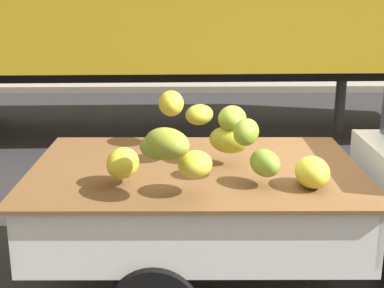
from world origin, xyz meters
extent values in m
plane|color=#28282B|center=(0.00, 0.00, 0.00)|extent=(220.00, 220.00, 0.00)
cube|color=gray|center=(0.00, 9.12, 0.08)|extent=(80.00, 0.80, 0.16)
cube|color=white|center=(-1.13, -0.23, 0.58)|extent=(2.60, 1.76, 0.08)
cube|color=white|center=(-1.12, 0.60, 0.84)|extent=(2.58, 0.08, 0.44)
cube|color=white|center=(-1.14, -1.07, 0.84)|extent=(2.58, 0.08, 0.44)
cube|color=white|center=(0.14, -0.25, 0.84)|extent=(0.07, 1.72, 0.44)
cube|color=white|center=(-2.39, -0.22, 0.84)|extent=(0.07, 1.72, 0.44)
cube|color=#B21914|center=(-1.12, 0.63, 0.80)|extent=(2.48, 0.04, 0.07)
cube|color=brown|center=(-1.13, -0.23, 1.07)|extent=(2.72, 1.88, 0.03)
ellipsoid|color=gold|center=(-1.68, -0.63, 1.25)|extent=(0.32, 0.36, 0.23)
ellipsoid|color=#A4A92C|center=(-1.10, -0.12, 1.50)|extent=(0.32, 0.34, 0.17)
ellipsoid|color=gold|center=(-1.34, 0.43, 1.48)|extent=(0.26, 0.36, 0.23)
ellipsoid|color=olive|center=(-0.75, -0.53, 1.46)|extent=(0.28, 0.32, 0.21)
ellipsoid|color=olive|center=(-1.40, -0.90, 1.45)|extent=(0.37, 0.37, 0.17)
ellipsoid|color=gold|center=(-1.15, -0.85, 1.31)|extent=(0.30, 0.34, 0.19)
ellipsoid|color=olive|center=(-1.34, -0.93, 1.49)|extent=(0.43, 0.46, 0.21)
ellipsoid|color=olive|center=(-0.63, -0.67, 1.26)|extent=(0.29, 0.35, 0.20)
ellipsoid|color=#AAAC2C|center=(-0.85, -0.16, 1.30)|extent=(0.40, 0.35, 0.22)
ellipsoid|color=gold|center=(-0.28, -0.71, 1.20)|extent=(0.27, 0.36, 0.23)
ellipsoid|color=olive|center=(-0.82, -0.11, 1.46)|extent=(0.27, 0.35, 0.21)
cylinder|color=black|center=(-1.42, 0.60, 0.32)|extent=(0.64, 0.21, 0.64)
cube|color=black|center=(-1.75, 4.88, 1.10)|extent=(11.05, 0.64, 0.30)
cylinder|color=#38383A|center=(1.55, 4.95, 0.62)|extent=(0.18, 0.18, 1.25)
camera|label=1|loc=(-1.23, -4.51, 2.51)|focal=51.23mm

